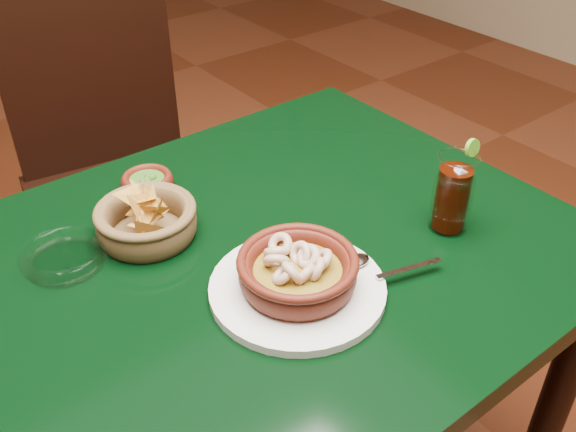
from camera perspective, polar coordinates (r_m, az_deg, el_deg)
dining_table at (r=1.04m, az=-6.88°, el=-9.46°), size 1.20×0.80×0.75m
dining_chair at (r=1.69m, az=-14.86°, el=3.95°), size 0.51×0.51×0.97m
shrimp_plate at (r=0.92m, az=0.88°, el=-5.28°), size 0.33×0.26×0.08m
chip_basket at (r=1.05m, az=-12.46°, el=-0.40°), size 0.19×0.19×0.11m
guacamole_ramekin at (r=1.17m, az=-12.38°, el=2.85°), size 0.11×0.11×0.04m
cola_drink at (r=1.05m, az=14.44°, el=1.94°), size 0.13×0.13×0.15m
glass_ashtray at (r=1.03m, az=-19.27°, el=-3.38°), size 0.14×0.14×0.03m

